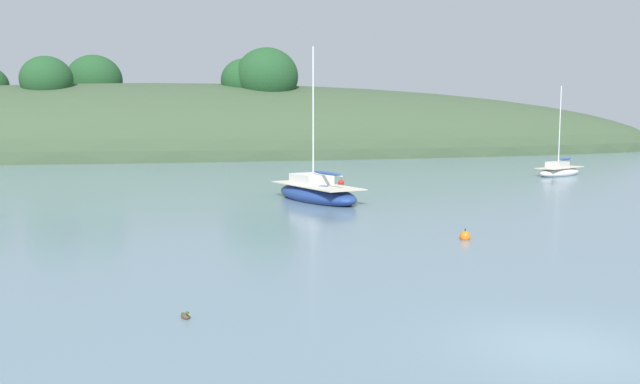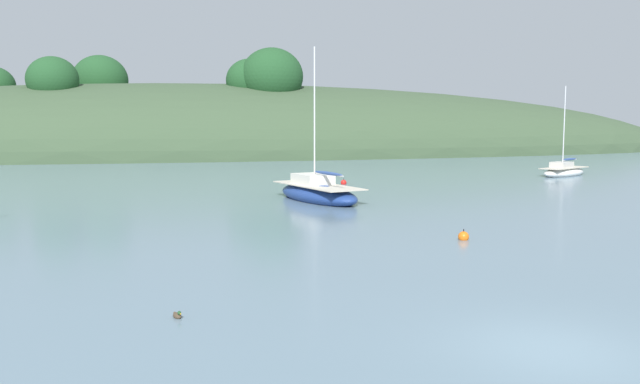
{
  "view_description": "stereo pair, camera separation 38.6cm",
  "coord_description": "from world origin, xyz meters",
  "px_view_note": "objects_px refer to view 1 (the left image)",
  "views": [
    {
      "loc": [
        -8.4,
        -11.65,
        4.76
      ],
      "look_at": [
        0.0,
        20.0,
        1.2
      ],
      "focal_mm": 37.01,
      "sensor_mm": 36.0,
      "label": 1
    },
    {
      "loc": [
        -8.02,
        -11.74,
        4.76
      ],
      "look_at": [
        0.0,
        20.0,
        1.2
      ],
      "focal_mm": 37.01,
      "sensor_mm": 36.0,
      "label": 2
    }
  ],
  "objects_px": {
    "mooring_buoy_channel": "(341,183)",
    "sailboat_grey_yawl": "(559,171)",
    "sailboat_red_portside": "(316,193)",
    "mooring_buoy_inner": "(465,236)",
    "duck_straggler": "(185,316)"
  },
  "relations": [
    {
      "from": "mooring_buoy_channel",
      "to": "sailboat_grey_yawl",
      "type": "bearing_deg",
      "value": 7.65
    },
    {
      "from": "sailboat_red_portside",
      "to": "mooring_buoy_inner",
      "type": "relative_size",
      "value": 17.35
    },
    {
      "from": "duck_straggler",
      "to": "mooring_buoy_channel",
      "type": "bearing_deg",
      "value": 66.96
    },
    {
      "from": "mooring_buoy_inner",
      "to": "duck_straggler",
      "type": "relative_size",
      "value": 1.29
    },
    {
      "from": "mooring_buoy_inner",
      "to": "mooring_buoy_channel",
      "type": "xyz_separation_m",
      "value": [
        1.8,
        23.37,
        0.0
      ]
    },
    {
      "from": "sailboat_red_portside",
      "to": "sailboat_grey_yawl",
      "type": "bearing_deg",
      "value": 25.69
    },
    {
      "from": "sailboat_grey_yawl",
      "to": "duck_straggler",
      "type": "relative_size",
      "value": 18.91
    },
    {
      "from": "sailboat_red_portside",
      "to": "duck_straggler",
      "type": "relative_size",
      "value": 22.4
    },
    {
      "from": "sailboat_red_portside",
      "to": "mooring_buoy_inner",
      "type": "distance_m",
      "value": 14.35
    },
    {
      "from": "mooring_buoy_channel",
      "to": "mooring_buoy_inner",
      "type": "bearing_deg",
      "value": -94.39
    },
    {
      "from": "sailboat_grey_yawl",
      "to": "mooring_buoy_channel",
      "type": "distance_m",
      "value": 20.86
    },
    {
      "from": "sailboat_red_portside",
      "to": "mooring_buoy_channel",
      "type": "height_order",
      "value": "sailboat_red_portside"
    },
    {
      "from": "mooring_buoy_channel",
      "to": "duck_straggler",
      "type": "bearing_deg",
      "value": -113.04
    },
    {
      "from": "sailboat_red_portside",
      "to": "mooring_buoy_channel",
      "type": "xyz_separation_m",
      "value": [
        4.33,
        9.25,
        -0.34
      ]
    },
    {
      "from": "sailboat_red_portside",
      "to": "mooring_buoy_channel",
      "type": "relative_size",
      "value": 17.35
    }
  ]
}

